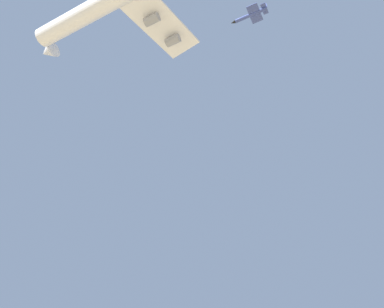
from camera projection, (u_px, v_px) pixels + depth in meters
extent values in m
cone|color=white|center=(48.00, 51.00, 134.40)|extent=(6.26, 7.07, 6.08)
cylinder|color=gray|center=(173.00, 40.00, 130.79)|extent=(5.56, 4.07, 3.00)
cylinder|color=gray|center=(152.00, 20.00, 123.01)|extent=(5.56, 4.07, 3.00)
cylinder|color=#38478C|center=(251.00, 15.00, 149.17)|extent=(12.95, 4.80, 1.50)
cone|color=black|center=(233.00, 22.00, 151.74)|extent=(2.32, 1.96, 1.50)
cube|color=#38478C|center=(255.00, 13.00, 148.52)|extent=(6.31, 8.86, 0.24)
cube|color=#38478C|center=(264.00, 6.00, 148.51)|extent=(2.37, 0.81, 2.60)
cube|color=#38478C|center=(264.00, 9.00, 147.40)|extent=(3.17, 5.15, 0.20)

